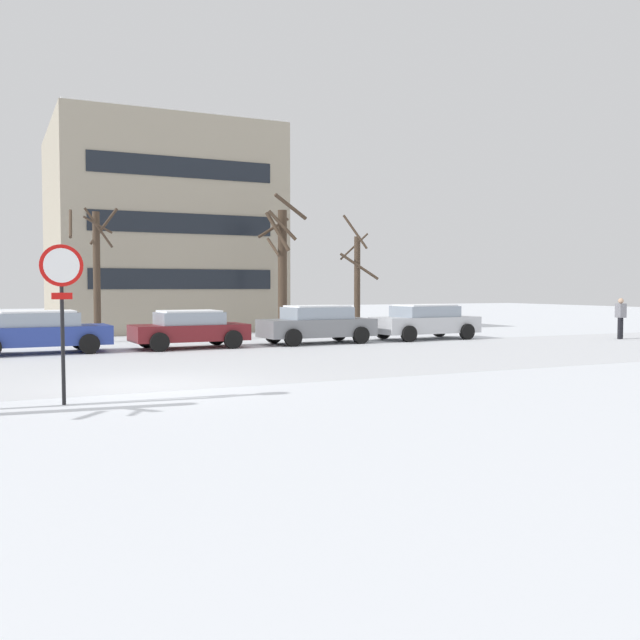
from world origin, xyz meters
The scene contains 12 objects.
ground_plane centered at (0.00, 0.00, 0.00)m, with size 120.00×120.00×0.00m, color white.
road_surface centered at (0.00, 3.66, 0.00)m, with size 80.00×9.32×0.00m.
stop_sign centered at (-1.90, -1.81, 2.03)m, with size 0.76×0.21×2.90m.
parked_car_blue centered at (-1.72, 8.92, 0.71)m, with size 4.47×2.14×1.38m.
parked_car_maroon centered at (3.18, 8.82, 0.68)m, with size 4.01×2.11×1.32m.
parked_car_gray centered at (8.07, 8.82, 0.74)m, with size 4.39×2.11×1.44m.
parked_car_silver centered at (12.96, 8.92, 0.73)m, with size 4.43×2.21×1.42m.
pedestrian_crossing centered at (20.29, 5.64, 0.98)m, with size 0.39×0.46×1.68m.
tree_far_left centered at (11.46, 11.98, 2.40)m, with size 1.90×1.92×5.24m.
tree_far_right centered at (0.61, 12.98, 2.83)m, with size 1.95×1.91×5.21m.
tree_far_mid centered at (8.37, 13.06, 3.08)m, with size 1.77×1.83×6.04m.
building_far_left centered at (4.81, 21.40, 5.02)m, with size 10.34×10.83×10.04m.
Camera 1 is at (-3.08, -15.34, 2.13)m, focal length 39.73 mm.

